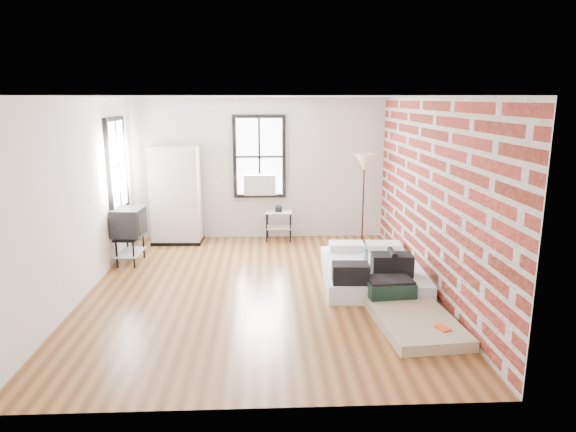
{
  "coord_description": "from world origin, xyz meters",
  "views": [
    {
      "loc": [
        0.11,
        -7.2,
        2.78
      ],
      "look_at": [
        0.45,
        0.3,
        1.05
      ],
      "focal_mm": 32.0,
      "sensor_mm": 36.0,
      "label": 1
    }
  ],
  "objects_px": {
    "wardrobe": "(176,195)",
    "floor_lamp": "(364,167)",
    "mattress_main": "(372,270)",
    "mattress_bare": "(406,310)",
    "tv_stand": "(129,224)",
    "side_table": "(279,217)"
  },
  "relations": [
    {
      "from": "wardrobe",
      "to": "floor_lamp",
      "type": "relative_size",
      "value": 1.09
    },
    {
      "from": "mattress_main",
      "to": "floor_lamp",
      "type": "distance_m",
      "value": 2.58
    },
    {
      "from": "floor_lamp",
      "to": "mattress_bare",
      "type": "bearing_deg",
      "value": -91.45
    },
    {
      "from": "floor_lamp",
      "to": "tv_stand",
      "type": "height_order",
      "value": "floor_lamp"
    },
    {
      "from": "side_table",
      "to": "mattress_bare",
      "type": "bearing_deg",
      "value": -67.96
    },
    {
      "from": "wardrobe",
      "to": "floor_lamp",
      "type": "xyz_separation_m",
      "value": [
        3.63,
        -0.17,
        0.56
      ]
    },
    {
      "from": "mattress_main",
      "to": "side_table",
      "type": "bearing_deg",
      "value": 122.51
    },
    {
      "from": "mattress_main",
      "to": "side_table",
      "type": "distance_m",
      "value": 2.81
    },
    {
      "from": "mattress_bare",
      "to": "floor_lamp",
      "type": "height_order",
      "value": "floor_lamp"
    },
    {
      "from": "mattress_main",
      "to": "mattress_bare",
      "type": "height_order",
      "value": "mattress_main"
    },
    {
      "from": "wardrobe",
      "to": "mattress_main",
      "type": "bearing_deg",
      "value": -33.28
    },
    {
      "from": "wardrobe",
      "to": "side_table",
      "type": "relative_size",
      "value": 2.72
    },
    {
      "from": "mattress_bare",
      "to": "wardrobe",
      "type": "xyz_separation_m",
      "value": [
        -3.53,
        3.74,
        0.83
      ]
    },
    {
      "from": "mattress_bare",
      "to": "mattress_main",
      "type": "bearing_deg",
      "value": 92.05
    },
    {
      "from": "mattress_bare",
      "to": "wardrobe",
      "type": "bearing_deg",
      "value": 128.27
    },
    {
      "from": "mattress_main",
      "to": "wardrobe",
      "type": "distance_m",
      "value": 4.18
    },
    {
      "from": "mattress_main",
      "to": "wardrobe",
      "type": "relative_size",
      "value": 1.1
    },
    {
      "from": "mattress_bare",
      "to": "floor_lamp",
      "type": "bearing_deg",
      "value": 83.46
    },
    {
      "from": "mattress_main",
      "to": "floor_lamp",
      "type": "height_order",
      "value": "floor_lamp"
    },
    {
      "from": "floor_lamp",
      "to": "tv_stand",
      "type": "xyz_separation_m",
      "value": [
        -4.22,
        -1.1,
        -0.82
      ]
    },
    {
      "from": "mattress_bare",
      "to": "wardrobe",
      "type": "distance_m",
      "value": 5.22
    },
    {
      "from": "mattress_bare",
      "to": "floor_lamp",
      "type": "xyz_separation_m",
      "value": [
        0.09,
        3.57,
        1.39
      ]
    }
  ]
}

